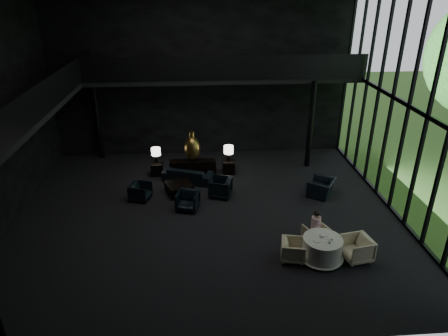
{
  "coord_description": "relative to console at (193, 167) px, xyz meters",
  "views": [
    {
      "loc": [
        -0.33,
        -12.76,
        7.83
      ],
      "look_at": [
        0.64,
        0.5,
        1.63
      ],
      "focal_mm": 32.0,
      "sensor_mm": 36.0,
      "label": 1
    }
  ],
  "objects": [
    {
      "name": "window_armchair",
      "position": [
        5.14,
        -2.34,
        0.13
      ],
      "size": [
        1.14,
        1.25,
        0.91
      ],
      "primitive_type": "imported",
      "rotation": [
        0.0,
        0.0,
        -2.15
      ],
      "color": "black",
      "rests_on": "floor"
    },
    {
      "name": "column_nw",
      "position": [
        -4.46,
        2.24,
        1.67
      ],
      "size": [
        0.24,
        0.24,
        4.0
      ],
      "primitive_type": "cylinder",
      "color": "black",
      "rests_on": "floor"
    },
    {
      "name": "mezzanine_back",
      "position": [
        1.54,
        1.54,
        3.67
      ],
      "size": [
        12.0,
        2.0,
        0.25
      ],
      "primitive_type": "cube",
      "color": "black",
      "rests_on": "wall_back"
    },
    {
      "name": "dining_table",
      "position": [
        3.96,
        -6.38,
        0.0
      ],
      "size": [
        1.37,
        1.37,
        0.75
      ],
      "color": "white",
      "rests_on": "floor"
    },
    {
      "name": "side_table_right",
      "position": [
        1.6,
        0.0,
        -0.03
      ],
      "size": [
        0.54,
        0.54,
        0.59
      ],
      "primitive_type": "cube",
      "color": "black",
      "rests_on": "floor"
    },
    {
      "name": "floor",
      "position": [
        0.54,
        -3.46,
        -0.33
      ],
      "size": [
        14.0,
        12.0,
        0.02
      ],
      "primitive_type": "cube",
      "color": "black",
      "rests_on": "ground"
    },
    {
      "name": "cream_pot",
      "position": [
        4.07,
        -6.62,
        0.46
      ],
      "size": [
        0.08,
        0.08,
        0.08
      ],
      "primitive_type": "cylinder",
      "rotation": [
        0.0,
        0.0,
        0.28
      ],
      "color": "#99999E",
      "rests_on": "dining_table"
    },
    {
      "name": "railing_left",
      "position": [
        -4.46,
        -3.46,
        4.27
      ],
      "size": [
        0.06,
        12.0,
        1.0
      ],
      "primitive_type": "cube",
      "color": "black",
      "rests_on": "mezzanine_left"
    },
    {
      "name": "curtain_wall",
      "position": [
        7.49,
        -3.46,
        3.67
      ],
      "size": [
        0.2,
        12.0,
        8.0
      ],
      "primitive_type": null,
      "color": "black",
      "rests_on": "ground"
    },
    {
      "name": "table_lamp_right",
      "position": [
        1.6,
        0.02,
        0.78
      ],
      "size": [
        0.43,
        0.43,
        0.71
      ],
      "color": "black",
      "rests_on": "side_table_right"
    },
    {
      "name": "railing_back",
      "position": [
        1.54,
        0.54,
        4.27
      ],
      "size": [
        12.0,
        0.06,
        1.0
      ],
      "primitive_type": "cube",
      "color": "black",
      "rests_on": "mezzanine_back"
    },
    {
      "name": "child",
      "position": [
        4.03,
        -5.38,
        0.45
      ],
      "size": [
        0.31,
        0.31,
        0.66
      ],
      "rotation": [
        0.0,
        0.0,
        3.14
      ],
      "color": "#CC77A0",
      "rests_on": "dining_chair_north"
    },
    {
      "name": "lounge_armchair_south",
      "position": [
        -0.2,
        -3.06,
        0.09
      ],
      "size": [
        0.98,
        0.95,
        0.83
      ],
      "primitive_type": "imported",
      "rotation": [
        0.0,
        0.0,
        -0.28
      ],
      "color": "black",
      "rests_on": "floor"
    },
    {
      "name": "lounge_armchair_west",
      "position": [
        -2.07,
        -2.15,
        0.04
      ],
      "size": [
        0.85,
        0.88,
        0.74
      ],
      "primitive_type": "imported",
      "rotation": [
        0.0,
        0.0,
        1.27
      ],
      "color": "black",
      "rests_on": "floor"
    },
    {
      "name": "lounge_armchair_east",
      "position": [
        1.1,
        -2.1,
        0.13
      ],
      "size": [
        1.06,
        1.1,
        0.92
      ],
      "primitive_type": "imported",
      "rotation": [
        0.0,
        0.0,
        -1.87
      ],
      "color": "black",
      "rests_on": "floor"
    },
    {
      "name": "coffee_cup",
      "position": [
        4.2,
        -6.45,
        0.46
      ],
      "size": [
        0.1,
        0.1,
        0.06
      ],
      "primitive_type": "cylinder",
      "rotation": [
        0.0,
        0.0,
        0.38
      ],
      "color": "white",
      "rests_on": "saucer"
    },
    {
      "name": "wall_back",
      "position": [
        0.54,
        2.54,
        3.67
      ],
      "size": [
        14.0,
        0.04,
        8.0
      ],
      "primitive_type": "cube",
      "color": "black",
      "rests_on": "ground"
    },
    {
      "name": "side_table_left",
      "position": [
        -1.6,
        0.05,
        -0.05
      ],
      "size": [
        0.5,
        0.5,
        0.55
      ],
      "primitive_type": "cube",
      "color": "black",
      "rests_on": "floor"
    },
    {
      "name": "dining_chair_east",
      "position": [
        5.03,
        -6.45,
        0.12
      ],
      "size": [
        0.96,
        1.01,
        0.9
      ],
      "primitive_type": "imported",
      "rotation": [
        0.0,
        0.0,
        -1.39
      ],
      "color": "beige",
      "rests_on": "floor"
    },
    {
      "name": "wall_front",
      "position": [
        0.54,
        -9.46,
        3.67
      ],
      "size": [
        14.0,
        0.04,
        8.0
      ],
      "primitive_type": "cube",
      "color": "black",
      "rests_on": "ground"
    },
    {
      "name": "mezzanine_left",
      "position": [
        -5.46,
        -3.46,
        3.67
      ],
      "size": [
        2.0,
        12.0,
        0.25
      ],
      "primitive_type": "cube",
      "color": "black",
      "rests_on": "wall_left"
    },
    {
      "name": "coffee_table",
      "position": [
        -0.56,
        -1.77,
        -0.11
      ],
      "size": [
        1.26,
        1.26,
        0.44
      ],
      "primitive_type": "cube",
      "rotation": [
        0.0,
        0.0,
        0.35
      ],
      "color": "black",
      "rests_on": "floor"
    },
    {
      "name": "saucer",
      "position": [
        4.15,
        -6.4,
        0.43
      ],
      "size": [
        0.17,
        0.17,
        0.01
      ],
      "primitive_type": "cylinder",
      "rotation": [
        0.0,
        0.0,
        0.29
      ],
      "color": "white",
      "rests_on": "dining_table"
    },
    {
      "name": "sofa",
      "position": [
        -0.22,
        -0.66,
        0.1
      ],
      "size": [
        2.25,
        1.32,
        0.84
      ],
      "primitive_type": "imported",
      "rotation": [
        0.0,
        0.0,
        2.8
      ],
      "color": "black",
      "rests_on": "floor"
    },
    {
      "name": "plate_a",
      "position": [
        3.75,
        -6.46,
        0.43
      ],
      "size": [
        0.29,
        0.29,
        0.02
      ],
      "primitive_type": "cylinder",
      "rotation": [
        0.0,
        0.0,
        0.15
      ],
      "color": "white",
      "rests_on": "dining_table"
    },
    {
      "name": "table_lamp_left",
      "position": [
        -1.6,
        0.17,
        0.72
      ],
      "size": [
        0.41,
        0.41,
        0.68
      ],
      "color": "black",
      "rests_on": "side_table_left"
    },
    {
      "name": "cereal_bowl",
      "position": [
        3.95,
        -6.27,
        0.46
      ],
      "size": [
        0.16,
        0.16,
        0.08
      ],
      "primitive_type": "ellipsoid",
      "color": "white",
      "rests_on": "dining_table"
    },
    {
      "name": "console",
      "position": [
        0.0,
        0.0,
        0.0
      ],
      "size": [
        2.06,
        0.47,
        0.65
      ],
      "primitive_type": "cube",
      "color": "black",
      "rests_on": "floor"
    },
    {
      "name": "column_ne",
      "position": [
        5.34,
        0.54,
        1.67
      ],
      "size": [
        0.24,
        0.24,
        4.0
      ],
      "primitive_type": "cylinder",
      "color": "black",
      "rests_on": "floor"
    },
    {
      "name": "bronze_urn",
      "position": [
        -0.0,
        0.09,
        0.89
      ],
      "size": [
        0.71,
        0.71,
        1.32
      ],
      "color": "#AF6831",
      "rests_on": "console"
    },
    {
      "name": "plate_b",
      "position": [
        4.1,
        -6.16,
        0.43
      ],
      "size": [
        0.25,
        0.25,
        0.02
      ],
      "primitive_type": "cylinder",
      "rotation": [
        0.0,
        0.0,
        0.09
      ],
      "color": "white",
      "rests_on": "dining_table"
    },
    {
      "name": "dining_chair_north",
      "position": [
        4.01,
        -5.49,
        -0.01
      ],
      "size": [
        0.78,
        0.76,
        0.62
      ],
      "primitive_type": "imported",
      "rotation": [
        0.0,
        0.0,
        3.54
      ],
      "color": "#C1BF97",
      "rests_on": "floor"
    },
    {
      "name": "dining_chair_west",
      "position": [
        3.08,
        -6.32,
        0.02
      ],
      "size": [
        0.77,
        0.8,
        0.7
      ],
      "primitive_type": "imported",
      "rotation": [
        0.0,
        0.0,
        1.36
      ],
      "color": "tan",
      "rests_on": "floor"
    }
  ]
}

